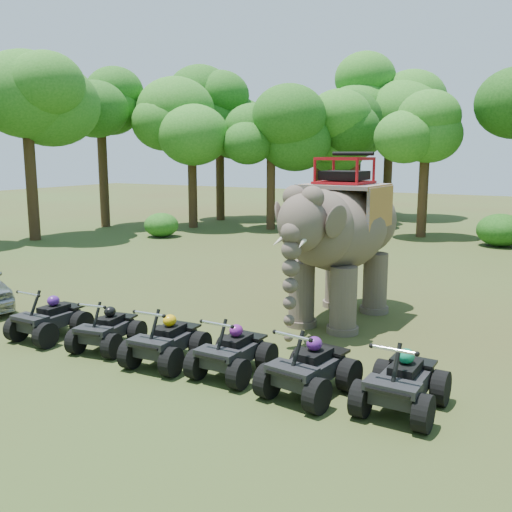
# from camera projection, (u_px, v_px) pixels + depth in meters

# --- Properties ---
(ground) EXTENTS (110.00, 110.00, 0.00)m
(ground) POSITION_uv_depth(u_px,v_px,m) (233.00, 336.00, 14.57)
(ground) COLOR #47381E
(ground) RESTS_ON ground
(elephant) EXTENTS (2.69, 5.62, 4.62)m
(elephant) POSITION_uv_depth(u_px,v_px,m) (341.00, 238.00, 15.73)
(elephant) COLOR brown
(elephant) RESTS_ON ground
(atv_0) EXTENTS (1.32, 1.79, 1.32)m
(atv_0) POSITION_uv_depth(u_px,v_px,m) (49.00, 313.00, 14.34)
(atv_0) COLOR black
(atv_0) RESTS_ON ground
(atv_1) EXTENTS (1.45, 1.83, 1.23)m
(atv_1) POSITION_uv_depth(u_px,v_px,m) (107.00, 324.00, 13.57)
(atv_1) COLOR black
(atv_1) RESTS_ON ground
(atv_2) EXTENTS (1.40, 1.86, 1.33)m
(atv_2) POSITION_uv_depth(u_px,v_px,m) (166.00, 334.00, 12.60)
(atv_2) COLOR black
(atv_2) RESTS_ON ground
(atv_3) EXTENTS (1.32, 1.78, 1.30)m
(atv_3) POSITION_uv_depth(u_px,v_px,m) (232.00, 345.00, 11.96)
(atv_3) COLOR black
(atv_3) RESTS_ON ground
(atv_4) EXTENTS (1.62, 2.04, 1.38)m
(atv_4) POSITION_uv_depth(u_px,v_px,m) (309.00, 360.00, 10.97)
(atv_4) COLOR black
(atv_4) RESTS_ON ground
(atv_5) EXTENTS (1.42, 1.91, 1.38)m
(atv_5) POSITION_uv_depth(u_px,v_px,m) (403.00, 374.00, 10.27)
(atv_5) COLOR black
(atv_5) RESTS_ON ground
(tree_0) EXTENTS (5.42, 5.42, 7.74)m
(tree_0) POSITION_uv_depth(u_px,v_px,m) (424.00, 167.00, 31.07)
(tree_0) COLOR #195114
(tree_0) RESTS_ON ground
(tree_21) EXTENTS (6.63, 6.63, 9.47)m
(tree_21) POSITION_uv_depth(u_px,v_px,m) (29.00, 150.00, 29.85)
(tree_21) COLOR #195114
(tree_21) RESTS_ON ground
(tree_22) EXTENTS (6.36, 6.36, 9.09)m
(tree_22) POSITION_uv_depth(u_px,v_px,m) (102.00, 154.00, 35.41)
(tree_22) COLOR #195114
(tree_22) RESTS_ON ground
(tree_23) EXTENTS (5.93, 5.93, 8.47)m
(tree_23) POSITION_uv_depth(u_px,v_px,m) (192.00, 159.00, 35.06)
(tree_23) COLOR #195114
(tree_23) RESTS_ON ground
(tree_24) EXTENTS (5.23, 5.23, 7.48)m
(tree_24) POSITION_uv_depth(u_px,v_px,m) (271.00, 168.00, 34.27)
(tree_24) COLOR #195114
(tree_24) RESTS_ON ground
(tree_25) EXTENTS (5.38, 5.38, 7.68)m
(tree_25) POSITION_uv_depth(u_px,v_px,m) (353.00, 165.00, 36.21)
(tree_25) COLOR #195114
(tree_25) RESTS_ON ground
(tree_28) EXTENTS (7.25, 7.25, 10.35)m
(tree_28) POSITION_uv_depth(u_px,v_px,m) (389.00, 145.00, 40.48)
(tree_28) COLOR #195114
(tree_28) RESTS_ON ground
(tree_29) EXTENTS (5.53, 5.53, 7.90)m
(tree_29) POSITION_uv_depth(u_px,v_px,m) (319.00, 162.00, 41.64)
(tree_29) COLOR #195114
(tree_29) RESTS_ON ground
(tree_30) EXTENTS (6.56, 6.56, 9.38)m
(tree_30) POSITION_uv_depth(u_px,v_px,m) (220.00, 152.00, 38.95)
(tree_30) COLOR #195114
(tree_30) RESTS_ON ground
(tree_33) EXTENTS (5.04, 5.04, 7.20)m
(tree_33) POSITION_uv_depth(u_px,v_px,m) (332.00, 169.00, 36.03)
(tree_33) COLOR #195114
(tree_33) RESTS_ON ground
(tree_34) EXTENTS (6.34, 6.34, 9.05)m
(tree_34) POSITION_uv_depth(u_px,v_px,m) (357.00, 154.00, 41.69)
(tree_34) COLOR #195114
(tree_34) RESTS_ON ground
(tree_35) EXTENTS (4.99, 4.99, 7.13)m
(tree_35) POSITION_uv_depth(u_px,v_px,m) (335.00, 169.00, 37.53)
(tree_35) COLOR #195114
(tree_35) RESTS_ON ground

